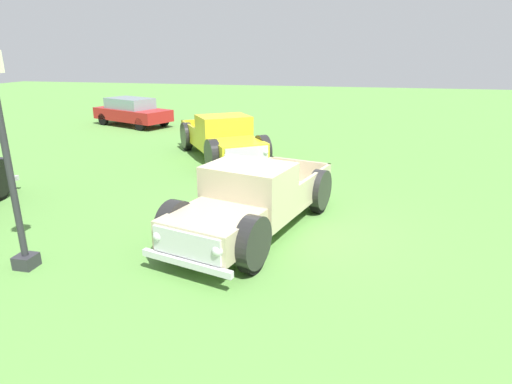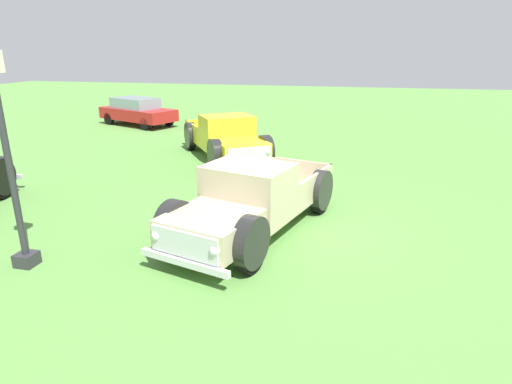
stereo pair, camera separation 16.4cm
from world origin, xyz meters
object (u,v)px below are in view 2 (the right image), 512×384
pickup_truck_foreground (247,203)px  sedan_distant_b (137,111)px  pickup_truck_behind_left (228,139)px  lamp_post_far (8,159)px

pickup_truck_foreground → sedan_distant_b: pickup_truck_foreground is taller
pickup_truck_behind_left → sedan_distant_b: bearing=48.1°
pickup_truck_foreground → sedan_distant_b: bearing=36.6°
sedan_distant_b → pickup_truck_foreground: bearing=-143.4°
pickup_truck_foreground → sedan_distant_b: 15.81m
sedan_distant_b → lamp_post_far: 16.12m
pickup_truck_behind_left → lamp_post_far: size_ratio=1.38×
pickup_truck_foreground → pickup_truck_behind_left: bearing=20.6°
sedan_distant_b → lamp_post_far: size_ratio=1.19×
pickup_truck_foreground → lamp_post_far: size_ratio=1.39×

